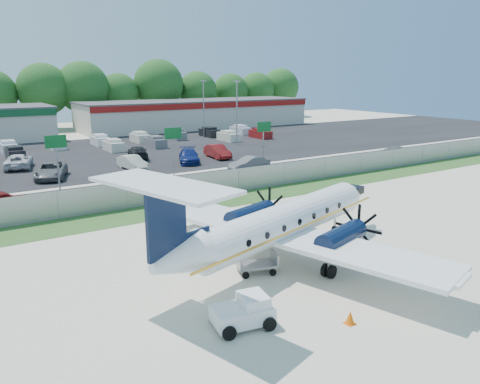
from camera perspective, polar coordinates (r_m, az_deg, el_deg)
ground at (r=27.11m, az=6.93°, el=-7.33°), size 170.00×170.00×0.00m
grass_verge at (r=36.64m, az=-5.08°, el=-1.56°), size 170.00×4.00×0.02m
access_road at (r=42.78m, az=-9.45°, el=0.58°), size 170.00×8.00×0.02m
parking_lot at (r=62.30m, az=-17.20°, el=4.35°), size 170.00×32.00×0.02m
perimeter_fence at (r=38.12m, az=-6.51°, el=0.57°), size 120.00×0.06×1.99m
building_east at (r=91.92m, az=-5.29°, el=9.50°), size 44.40×12.40×5.24m
sign_left at (r=43.48m, az=-21.48°, el=4.85°), size 1.80×0.26×5.00m
sign_mid at (r=46.84m, az=-8.16°, el=6.28°), size 1.80×0.26×5.00m
sign_right at (r=52.33m, az=2.92°, el=7.21°), size 1.80×0.26×5.00m
light_pole_ne at (r=67.99m, az=-0.39°, el=10.17°), size 0.90×0.35×9.09m
light_pole_se at (r=76.61m, az=-4.46°, el=10.57°), size 0.90×0.35×9.09m
tree_line at (r=95.24m, az=-22.87°, el=7.03°), size 112.00×6.00×14.00m
aircraft at (r=25.02m, az=5.11°, el=-3.71°), size 18.85×18.40×5.77m
pushback_tug at (r=19.38m, az=0.59°, el=-14.36°), size 2.59×2.06×1.28m
baggage_cart_near at (r=24.12m, az=2.00°, el=-8.74°), size 2.30×1.78×1.06m
cone_port_wing at (r=20.15m, az=13.27°, el=-14.68°), size 0.41×0.41×0.58m
cone_starboard_wing at (r=31.27m, az=-3.06°, el=-3.80°), size 0.38×0.38×0.54m
road_car_west at (r=38.61m, az=-27.02°, el=-2.28°), size 5.25×3.01×1.68m
road_car_mid at (r=49.50m, az=1.14°, el=2.59°), size 4.72×1.97×1.52m
road_car_east at (r=60.86m, az=18.74°, el=4.01°), size 4.85×2.18×1.38m
parked_car_b at (r=49.44m, az=-21.98°, el=1.55°), size 4.31×6.19×1.57m
parked_car_c at (r=51.64m, az=-12.94°, el=2.71°), size 2.12×4.69×1.49m
parked_car_d at (r=54.46m, az=-6.23°, el=3.57°), size 4.13×5.79×1.56m
parked_car_e at (r=57.37m, az=-2.76°, el=4.17°), size 2.16×5.05×1.62m
parked_car_f at (r=56.29m, az=-25.31°, el=2.63°), size 3.82×6.02×1.55m
parked_car_g at (r=58.06m, az=-12.33°, el=3.98°), size 3.53×5.68×1.54m
far_parking_rows at (r=67.08m, az=-18.38°, el=4.91°), size 56.00×10.00×1.60m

